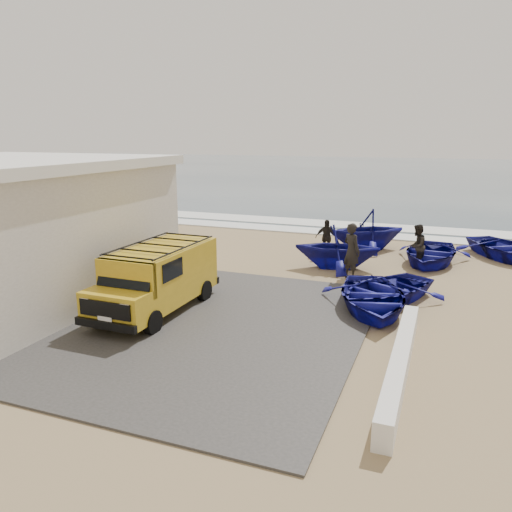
% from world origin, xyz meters
% --- Properties ---
extents(ground, '(160.00, 160.00, 0.00)m').
position_xyz_m(ground, '(0.00, 0.00, 0.00)').
color(ground, '#998059').
extents(slab, '(12.00, 10.00, 0.05)m').
position_xyz_m(slab, '(-2.00, -2.00, 0.03)').
color(slab, '#42403D').
rests_on(slab, ground).
extents(ocean, '(180.00, 88.00, 0.01)m').
position_xyz_m(ocean, '(0.00, 56.00, 0.00)').
color(ocean, '#385166').
rests_on(ocean, ground).
extents(surf_line, '(180.00, 1.60, 0.06)m').
position_xyz_m(surf_line, '(0.00, 12.00, 0.03)').
color(surf_line, white).
rests_on(surf_line, ground).
extents(surf_wash, '(180.00, 2.20, 0.04)m').
position_xyz_m(surf_wash, '(0.00, 14.50, 0.02)').
color(surf_wash, white).
rests_on(surf_wash, ground).
extents(parapet, '(0.35, 6.00, 0.55)m').
position_xyz_m(parapet, '(5.00, -3.00, 0.28)').
color(parapet, silver).
rests_on(parapet, ground).
extents(van, '(1.89, 4.57, 1.95)m').
position_xyz_m(van, '(-1.96, -1.45, 1.05)').
color(van, gold).
rests_on(van, ground).
extents(boat_near_left, '(3.76, 4.54, 0.82)m').
position_xyz_m(boat_near_left, '(3.84, 0.78, 0.41)').
color(boat_near_left, navy).
rests_on(boat_near_left, ground).
extents(boat_near_right, '(4.18, 4.59, 0.78)m').
position_xyz_m(boat_near_right, '(4.07, 1.74, 0.39)').
color(boat_near_right, navy).
rests_on(boat_near_right, ground).
extents(boat_mid_left, '(3.66, 3.32, 1.68)m').
position_xyz_m(boat_mid_left, '(1.89, 5.10, 0.84)').
color(boat_mid_left, navy).
rests_on(boat_mid_left, ground).
extents(boat_mid_right, '(3.30, 4.33, 0.84)m').
position_xyz_m(boat_mid_right, '(5.18, 7.15, 0.42)').
color(boat_mid_right, navy).
rests_on(boat_mid_right, ground).
extents(boat_far_left, '(4.52, 4.40, 1.82)m').
position_xyz_m(boat_far_left, '(2.42, 8.74, 0.91)').
color(boat_far_left, navy).
rests_on(boat_far_left, ground).
extents(boat_far_right, '(4.83, 5.20, 0.88)m').
position_xyz_m(boat_far_right, '(8.16, 9.06, 0.44)').
color(boat_far_right, navy).
rests_on(boat_far_right, ground).
extents(fisherman_front, '(0.88, 0.82, 2.01)m').
position_xyz_m(fisherman_front, '(2.64, 3.91, 1.00)').
color(fisherman_front, black).
rests_on(fisherman_front, ground).
extents(fisherman_middle, '(0.83, 0.96, 1.69)m').
position_xyz_m(fisherman_middle, '(4.70, 6.33, 0.84)').
color(fisherman_middle, black).
rests_on(fisherman_middle, ground).
extents(fisherman_back, '(0.94, 0.46, 1.55)m').
position_xyz_m(fisherman_back, '(1.01, 6.98, 0.77)').
color(fisherman_back, black).
rests_on(fisherman_back, ground).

